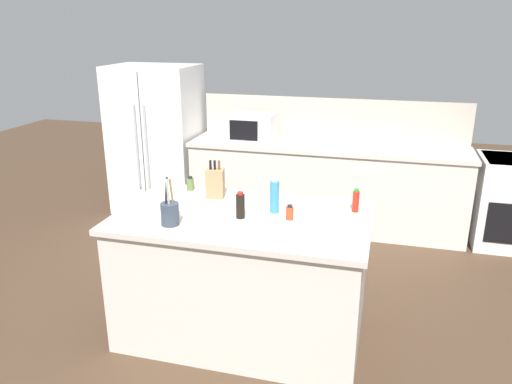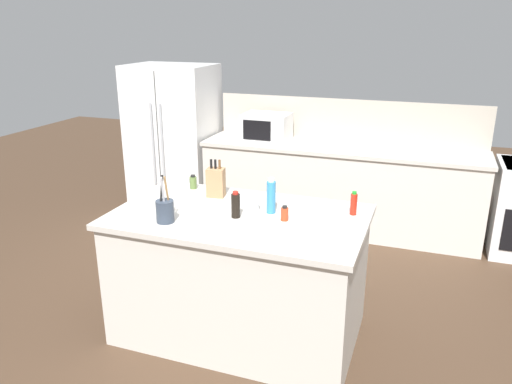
{
  "view_description": "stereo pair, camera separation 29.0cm",
  "coord_description": "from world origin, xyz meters",
  "px_view_note": "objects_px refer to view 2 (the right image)",
  "views": [
    {
      "loc": [
        0.92,
        -3.08,
        2.21
      ],
      "look_at": [
        0.0,
        0.35,
        0.99
      ],
      "focal_mm": 35.0,
      "sensor_mm": 36.0,
      "label": 1
    },
    {
      "loc": [
        1.2,
        -2.99,
        2.21
      ],
      "look_at": [
        0.0,
        0.35,
        0.99
      ],
      "focal_mm": 35.0,
      "sensor_mm": 36.0,
      "label": 2
    }
  ],
  "objects_px": {
    "spice_jar_paprika": "(285,214)",
    "microwave": "(266,127)",
    "refrigerator": "(174,138)",
    "spice_jar_oregano": "(193,182)",
    "hot_sauce_bottle": "(354,204)",
    "soy_sauce_bottle": "(236,205)",
    "dish_soap_bottle": "(271,196)",
    "salt_shaker": "(256,203)",
    "utensil_crock": "(165,210)",
    "knife_block": "(216,182)"
  },
  "relations": [
    {
      "from": "knife_block",
      "to": "refrigerator",
      "type": "bearing_deg",
      "value": 116.88
    },
    {
      "from": "utensil_crock",
      "to": "salt_shaker",
      "type": "height_order",
      "value": "utensil_crock"
    },
    {
      "from": "utensil_crock",
      "to": "salt_shaker",
      "type": "bearing_deg",
      "value": 39.01
    },
    {
      "from": "refrigerator",
      "to": "knife_block",
      "type": "relative_size",
      "value": 5.98
    },
    {
      "from": "soy_sauce_bottle",
      "to": "spice_jar_paprika",
      "type": "height_order",
      "value": "soy_sauce_bottle"
    },
    {
      "from": "microwave",
      "to": "knife_block",
      "type": "bearing_deg",
      "value": -82.92
    },
    {
      "from": "microwave",
      "to": "utensil_crock",
      "type": "xyz_separation_m",
      "value": [
        0.13,
        -2.49,
        -0.07
      ]
    },
    {
      "from": "spice_jar_oregano",
      "to": "hot_sauce_bottle",
      "type": "relative_size",
      "value": 0.67
    },
    {
      "from": "knife_block",
      "to": "hot_sauce_bottle",
      "type": "relative_size",
      "value": 1.73
    },
    {
      "from": "soy_sauce_bottle",
      "to": "hot_sauce_bottle",
      "type": "height_order",
      "value": "soy_sauce_bottle"
    },
    {
      "from": "spice_jar_paprika",
      "to": "dish_soap_bottle",
      "type": "relative_size",
      "value": 0.4
    },
    {
      "from": "utensil_crock",
      "to": "spice_jar_paprika",
      "type": "distance_m",
      "value": 0.8
    },
    {
      "from": "spice_jar_oregano",
      "to": "salt_shaker",
      "type": "height_order",
      "value": "salt_shaker"
    },
    {
      "from": "soy_sauce_bottle",
      "to": "spice_jar_paprika",
      "type": "relative_size",
      "value": 1.8
    },
    {
      "from": "knife_block",
      "to": "soy_sauce_bottle",
      "type": "xyz_separation_m",
      "value": [
        0.31,
        -0.35,
        -0.03
      ]
    },
    {
      "from": "refrigerator",
      "to": "microwave",
      "type": "bearing_deg",
      "value": -2.45
    },
    {
      "from": "refrigerator",
      "to": "salt_shaker",
      "type": "distance_m",
      "value": 2.82
    },
    {
      "from": "refrigerator",
      "to": "hot_sauce_bottle",
      "type": "distance_m",
      "value": 3.19
    },
    {
      "from": "salt_shaker",
      "to": "spice_jar_paprika",
      "type": "bearing_deg",
      "value": -23.47
    },
    {
      "from": "utensil_crock",
      "to": "hot_sauce_bottle",
      "type": "height_order",
      "value": "utensil_crock"
    },
    {
      "from": "dish_soap_bottle",
      "to": "spice_jar_paprika",
      "type": "bearing_deg",
      "value": -38.65
    },
    {
      "from": "refrigerator",
      "to": "soy_sauce_bottle",
      "type": "relative_size",
      "value": 9.35
    },
    {
      "from": "refrigerator",
      "to": "microwave",
      "type": "xyz_separation_m",
      "value": [
        1.2,
        -0.05,
        0.22
      ]
    },
    {
      "from": "dish_soap_bottle",
      "to": "hot_sauce_bottle",
      "type": "distance_m",
      "value": 0.57
    },
    {
      "from": "hot_sauce_bottle",
      "to": "salt_shaker",
      "type": "relative_size",
      "value": 1.39
    },
    {
      "from": "microwave",
      "to": "knife_block",
      "type": "height_order",
      "value": "microwave"
    },
    {
      "from": "spice_jar_oregano",
      "to": "hot_sauce_bottle",
      "type": "bearing_deg",
      "value": -6.16
    },
    {
      "from": "knife_block",
      "to": "hot_sauce_bottle",
      "type": "bearing_deg",
      "value": -10.93
    },
    {
      "from": "spice_jar_paprika",
      "to": "spice_jar_oregano",
      "type": "bearing_deg",
      "value": 155.41
    },
    {
      "from": "dish_soap_bottle",
      "to": "salt_shaker",
      "type": "relative_size",
      "value": 2.12
    },
    {
      "from": "hot_sauce_bottle",
      "to": "spice_jar_paprika",
      "type": "bearing_deg",
      "value": -147.71
    },
    {
      "from": "knife_block",
      "to": "spice_jar_paprika",
      "type": "distance_m",
      "value": 0.7
    },
    {
      "from": "utensil_crock",
      "to": "refrigerator",
      "type": "bearing_deg",
      "value": 117.62
    },
    {
      "from": "microwave",
      "to": "soy_sauce_bottle",
      "type": "height_order",
      "value": "microwave"
    },
    {
      "from": "refrigerator",
      "to": "spice_jar_paprika",
      "type": "xyz_separation_m",
      "value": [
        2.07,
        -2.25,
        0.12
      ]
    },
    {
      "from": "knife_block",
      "to": "spice_jar_paprika",
      "type": "relative_size",
      "value": 2.81
    },
    {
      "from": "spice_jar_oregano",
      "to": "hot_sauce_bottle",
      "type": "xyz_separation_m",
      "value": [
        1.3,
        -0.14,
        0.03
      ]
    },
    {
      "from": "soy_sauce_bottle",
      "to": "spice_jar_oregano",
      "type": "bearing_deg",
      "value": 140.31
    },
    {
      "from": "refrigerator",
      "to": "spice_jar_oregano",
      "type": "xyz_separation_m",
      "value": [
        1.19,
        -1.85,
        0.12
      ]
    },
    {
      "from": "microwave",
      "to": "salt_shaker",
      "type": "bearing_deg",
      "value": -73.4
    },
    {
      "from": "soy_sauce_bottle",
      "to": "spice_jar_oregano",
      "type": "relative_size",
      "value": 1.66
    },
    {
      "from": "spice_jar_paprika",
      "to": "hot_sauce_bottle",
      "type": "distance_m",
      "value": 0.49
    },
    {
      "from": "spice_jar_paprika",
      "to": "microwave",
      "type": "bearing_deg",
      "value": 111.55
    },
    {
      "from": "refrigerator",
      "to": "spice_jar_oregano",
      "type": "bearing_deg",
      "value": -57.23
    },
    {
      "from": "knife_block",
      "to": "soy_sauce_bottle",
      "type": "bearing_deg",
      "value": -58.19
    },
    {
      "from": "knife_block",
      "to": "dish_soap_bottle",
      "type": "distance_m",
      "value": 0.54
    },
    {
      "from": "soy_sauce_bottle",
      "to": "salt_shaker",
      "type": "relative_size",
      "value": 1.54
    },
    {
      "from": "refrigerator",
      "to": "salt_shaker",
      "type": "relative_size",
      "value": 14.42
    },
    {
      "from": "soy_sauce_bottle",
      "to": "dish_soap_bottle",
      "type": "relative_size",
      "value": 0.73
    },
    {
      "from": "microwave",
      "to": "dish_soap_bottle",
      "type": "distance_m",
      "value": 2.22
    }
  ]
}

